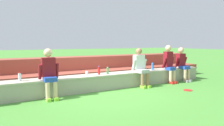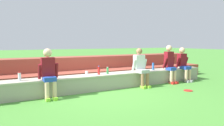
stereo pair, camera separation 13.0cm
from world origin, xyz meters
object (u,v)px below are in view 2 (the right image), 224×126
Objects in this scene: frisbee at (188,91)px; plastic_cup_left_end at (87,73)px; person_right_of_center at (170,63)px; water_bottle_near_left at (153,66)px; water_bottle_center_gap at (99,70)px; person_left_of_center at (49,72)px; water_bottle_mid_right at (108,71)px; person_center at (141,66)px; water_bottle_near_right at (20,77)px; person_far_right at (184,63)px.

plastic_cup_left_end is at bearing 150.86° from frisbee.
person_right_of_center is 3.22m from plastic_cup_left_end.
water_bottle_near_left is at bearing -0.99° from plastic_cup_left_end.
water_bottle_center_gap is 1.01× the size of water_bottle_near_left.
water_bottle_center_gap is (-2.82, 0.24, -0.13)m from person_right_of_center.
water_bottle_near_left is 2.16× the size of plastic_cup_left_end.
water_bottle_near_left is at bearing 4.70° from person_left_of_center.
person_left_of_center is at bearing -171.87° from water_bottle_mid_right.
person_center is 1.34m from person_right_of_center.
water_bottle_near_right is (-3.80, 0.29, -0.10)m from person_center.
person_left_of_center is 10.64× the size of plastic_cup_left_end.
person_far_right reaches higher than water_bottle_near_left.
person_right_of_center reaches higher than frisbee.
person_left_of_center is at bearing -179.59° from person_right_of_center.
frisbee is at bearing -52.55° from person_center.
frisbee is (4.74, -1.53, -0.60)m from water_bottle_near_right.
water_bottle_center_gap is at bearing 9.53° from person_left_of_center.
plastic_cup_left_end is at bearing 172.82° from water_bottle_mid_right.
water_bottle_mid_right is at bearing 8.13° from person_left_of_center.
water_bottle_center_gap is 0.40m from plastic_cup_left_end.
person_far_right is 4.93× the size of frisbee.
person_right_of_center is at bearing -3.27° from water_bottle_near_right.
water_bottle_near_right is at bearing 162.16° from frisbee.
person_right_of_center is at bearing 0.41° from person_left_of_center.
person_right_of_center is 11.13× the size of plastic_cup_left_end.
person_far_right is at bearing -2.73° from water_bottle_near_right.
water_bottle_center_gap reaches higher than water_bottle_near_right.
person_left_of_center is 4.27m from frisbee.
person_center reaches higher than water_bottle_center_gap.
frisbee is at bearing -16.58° from person_left_of_center.
person_left_of_center is 5.16m from person_far_right.
person_center is 4.74× the size of water_bottle_center_gap.
person_far_right is 3.25m from water_bottle_mid_right.
person_far_right is at bearing 0.50° from person_left_of_center.
water_bottle_near_left is (0.77, 0.28, -0.08)m from person_center.
water_bottle_near_left is (4.57, -0.01, 0.02)m from water_bottle_near_right.
water_bottle_mid_right is (-3.24, 0.23, -0.11)m from person_far_right.
person_far_right is at bearing 47.87° from frisbee.
person_far_right is (0.73, 0.01, -0.04)m from person_right_of_center.
person_right_of_center is 5.27× the size of frisbee.
person_right_of_center is at bearing 72.31° from frisbee.
water_bottle_near_left is at bearing -0.10° from water_bottle_near_right.
water_bottle_center_gap is at bearing -179.10° from water_bottle_mid_right.
frisbee is (0.95, -1.24, -0.70)m from person_center.
person_far_right is (2.07, 0.01, 0.01)m from person_center.
water_bottle_mid_right is (1.93, 0.27, -0.13)m from person_left_of_center.
person_right_of_center is at bearing -5.91° from plastic_cup_left_end.
person_left_of_center reaches higher than water_bottle_mid_right.
water_bottle_near_right is 2.63m from water_bottle_mid_right.
frisbee is at bearing -107.69° from person_right_of_center.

